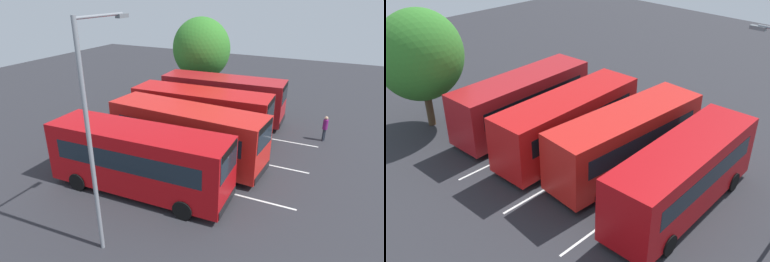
% 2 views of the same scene
% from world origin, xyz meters
% --- Properties ---
extents(ground_plane, '(66.63, 66.63, 0.00)m').
position_xyz_m(ground_plane, '(0.00, 0.00, 0.00)').
color(ground_plane, '#2B2B30').
extents(bus_far_left, '(9.18, 2.93, 3.30)m').
position_xyz_m(bus_far_left, '(-0.65, -5.44, 1.80)').
color(bus_far_left, '#B70C11').
rests_on(bus_far_left, ground).
extents(bus_center_left, '(9.22, 3.05, 3.30)m').
position_xyz_m(bus_center_left, '(0.02, -1.67, 1.80)').
color(bus_center_left, red).
rests_on(bus_center_left, ground).
extents(bus_center_right, '(9.19, 2.94, 3.30)m').
position_xyz_m(bus_center_right, '(-0.68, 1.79, 1.80)').
color(bus_center_right, red).
rests_on(bus_center_right, ground).
extents(bus_far_right, '(9.21, 3.02, 3.30)m').
position_xyz_m(bus_far_right, '(-0.69, 5.72, 1.80)').
color(bus_far_right, '#AD191E').
rests_on(bus_far_right, ground).
extents(pedestrian, '(0.41, 0.41, 1.72)m').
position_xyz_m(pedestrian, '(6.80, 4.99, 1.01)').
color(pedestrian, '#232833').
rests_on(pedestrian, ground).
extents(depot_tree, '(5.13, 4.62, 7.20)m').
position_xyz_m(depot_tree, '(-4.55, 10.09, 4.49)').
color(depot_tree, '#4C3823').
rests_on(depot_tree, ground).
extents(lane_stripe_outer_left, '(13.32, 0.26, 0.01)m').
position_xyz_m(lane_stripe_outer_left, '(0.00, -3.73, 0.00)').
color(lane_stripe_outer_left, silver).
rests_on(lane_stripe_outer_left, ground).
extents(lane_stripe_inner_left, '(13.32, 0.26, 0.01)m').
position_xyz_m(lane_stripe_inner_left, '(0.00, 0.00, 0.00)').
color(lane_stripe_inner_left, silver).
rests_on(lane_stripe_inner_left, ground).
extents(lane_stripe_inner_right, '(13.32, 0.26, 0.01)m').
position_xyz_m(lane_stripe_inner_right, '(0.00, 3.73, 0.00)').
color(lane_stripe_inner_right, silver).
rests_on(lane_stripe_inner_right, ground).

